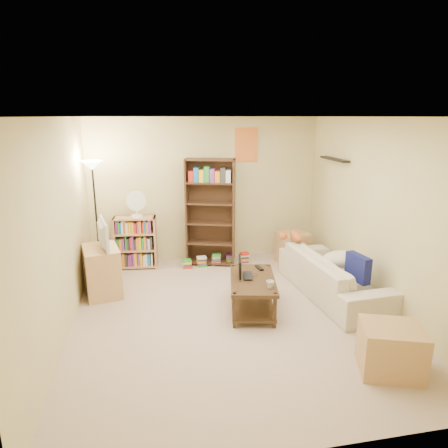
# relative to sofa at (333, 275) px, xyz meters

# --- Properties ---
(room) EXTENTS (4.50, 4.54, 2.52)m
(room) POSITION_rel_sofa_xyz_m (-1.55, -0.33, 1.32)
(room) COLOR #C0A790
(room) RESTS_ON ground
(sofa) EXTENTS (2.16, 1.11, 0.60)m
(sofa) POSITION_rel_sofa_xyz_m (0.00, 0.00, 0.00)
(sofa) COLOR beige
(sofa) RESTS_ON ground
(navy_pillow) EXTENTS (0.18, 0.41, 0.35)m
(navy_pillow) POSITION_rel_sofa_xyz_m (0.13, -0.43, 0.27)
(navy_pillow) COLOR navy
(navy_pillow) RESTS_ON sofa
(cream_blanket) EXTENTS (0.55, 0.39, 0.24)m
(cream_blanket) POSITION_rel_sofa_xyz_m (0.14, 0.06, 0.21)
(cream_blanket) COLOR silver
(cream_blanket) RESTS_ON sofa
(tabby_cat) EXTENTS (0.47, 0.19, 0.16)m
(tabby_cat) POSITION_rel_sofa_xyz_m (-0.32, 0.76, 0.38)
(tabby_cat) COLOR #C65E2A
(tabby_cat) RESTS_ON sofa
(coffee_table) EXTENTS (0.76, 1.12, 0.46)m
(coffee_table) POSITION_rel_sofa_xyz_m (-1.26, -0.26, 0.00)
(coffee_table) COLOR #3C2A17
(coffee_table) RESTS_ON ground
(laptop) EXTENTS (0.36, 0.30, 0.02)m
(laptop) POSITION_rel_sofa_xyz_m (-1.26, -0.20, 0.17)
(laptop) COLOR black
(laptop) RESTS_ON coffee_table
(laptop_screen) EXTENTS (0.08, 0.34, 0.23)m
(laptop_screen) POSITION_rel_sofa_xyz_m (-1.41, -0.17, 0.30)
(laptop_screen) COLOR white
(laptop_screen) RESTS_ON laptop
(mug) EXTENTS (0.16, 0.16, 0.09)m
(mug) POSITION_rel_sofa_xyz_m (-1.12, -0.59, 0.21)
(mug) COLOR silver
(mug) RESTS_ON coffee_table
(tv_remote) EXTENTS (0.08, 0.19, 0.02)m
(tv_remote) POSITION_rel_sofa_xyz_m (-1.08, 0.05, 0.17)
(tv_remote) COLOR black
(tv_remote) RESTS_ON coffee_table
(tv_stand) EXTENTS (0.60, 0.74, 0.70)m
(tv_stand) POSITION_rel_sofa_xyz_m (-3.25, 0.65, 0.05)
(tv_stand) COLOR tan
(tv_stand) RESTS_ON ground
(television) EXTENTS (0.74, 0.38, 0.40)m
(television) POSITION_rel_sofa_xyz_m (-3.25, 0.65, 0.61)
(television) COLOR black
(television) RESTS_ON tv_stand
(tall_bookshelf) EXTENTS (0.87, 0.50, 1.83)m
(tall_bookshelf) POSITION_rel_sofa_xyz_m (-1.53, 1.56, 0.67)
(tall_bookshelf) COLOR #412919
(tall_bookshelf) RESTS_ON ground
(short_bookshelf) EXTENTS (0.72, 0.35, 0.89)m
(short_bookshelf) POSITION_rel_sofa_xyz_m (-2.79, 1.63, 0.15)
(short_bookshelf) COLOR tan
(short_bookshelf) RESTS_ON ground
(desk_fan) EXTENTS (0.32, 0.18, 0.44)m
(desk_fan) POSITION_rel_sofa_xyz_m (-2.74, 1.59, 0.82)
(desk_fan) COLOR white
(desk_fan) RESTS_ON short_bookshelf
(floor_lamp) EXTENTS (0.32, 0.32, 1.87)m
(floor_lamp) POSITION_rel_sofa_xyz_m (-3.35, 1.28, 1.19)
(floor_lamp) COLOR black
(floor_lamp) RESTS_ON ground
(side_table) EXTENTS (0.58, 0.58, 0.54)m
(side_table) POSITION_rel_sofa_xyz_m (-0.10, 1.37, -0.03)
(side_table) COLOR tan
(side_table) RESTS_ON ground
(end_cabinet) EXTENTS (0.72, 0.66, 0.49)m
(end_cabinet) POSITION_rel_sofa_xyz_m (-0.22, -1.80, -0.05)
(end_cabinet) COLOR tan
(end_cabinet) RESTS_ON ground
(book_stacks) EXTENTS (1.19, 0.19, 0.20)m
(book_stacks) POSITION_rel_sofa_xyz_m (-1.42, 1.49, -0.21)
(book_stacks) COLOR red
(book_stacks) RESTS_ON ground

